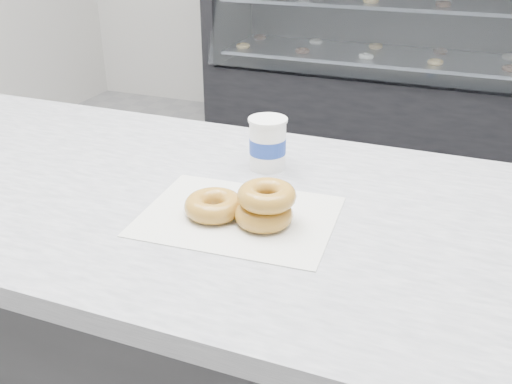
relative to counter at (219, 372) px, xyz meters
The scene contains 7 objects.
ground 0.75m from the counter, 90.00° to the left, with size 5.00×5.00×0.00m, color gray.
counter is the anchor object (origin of this frame).
display_case 2.72m from the counter, 90.00° to the left, with size 2.40×0.74×1.25m.
wax_paper 0.46m from the counter, 36.24° to the right, with size 0.34×0.26×0.00m, color silver.
donut_single 0.47m from the counter, 62.97° to the right, with size 0.11×0.11×0.04m, color #B58A31.
donut_stack 0.51m from the counter, 26.16° to the right, with size 0.13×0.13×0.07m.
coffee_cup 0.53m from the counter, 73.24° to the left, with size 0.09×0.09×0.11m.
Camera 1 is at (0.43, -1.48, 1.39)m, focal length 40.00 mm.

